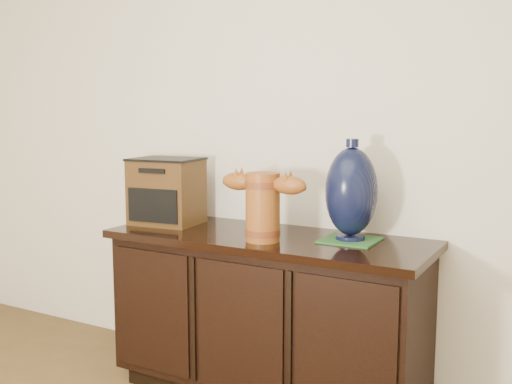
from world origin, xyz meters
The scene contains 6 objects.
sideboard centered at (0.00, 2.23, 0.39)m, with size 1.46×0.56×0.75m.
terracotta_vessel centered at (0.04, 2.11, 0.92)m, with size 0.41×0.16×0.29m.
tv_radio centered at (-0.57, 2.23, 0.92)m, with size 0.35×0.29×0.32m.
green_mat centered at (0.36, 2.30, 0.76)m, with size 0.23×0.23×0.01m, color #2A5E2A.
lamp_base centered at (0.36, 2.30, 0.97)m, with size 0.22×0.22×0.43m.
spray_can centered at (-0.13, 2.33, 0.84)m, with size 0.06×0.06×0.17m.
Camera 1 is at (1.23, -0.09, 1.31)m, focal length 42.00 mm.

